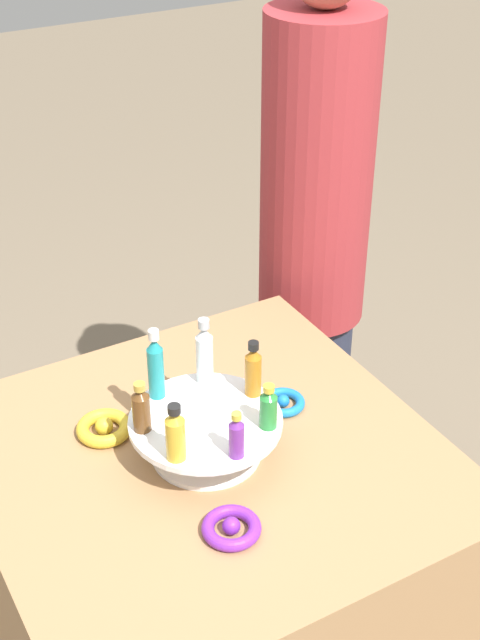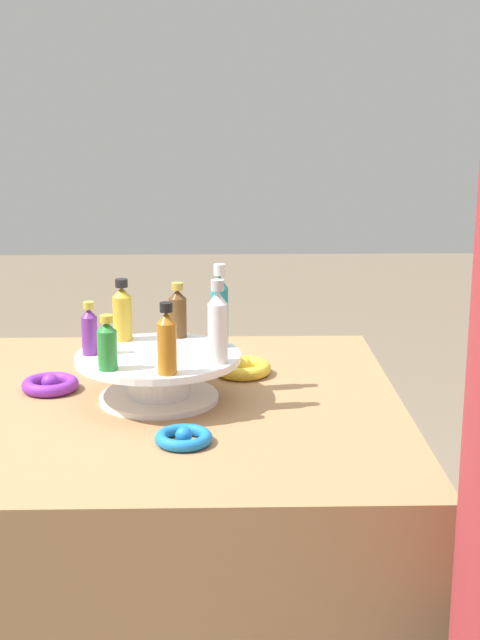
{
  "view_description": "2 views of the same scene",
  "coord_description": "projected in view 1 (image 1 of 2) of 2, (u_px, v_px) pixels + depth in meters",
  "views": [
    {
      "loc": [
        -1.11,
        0.56,
        1.88
      ],
      "look_at": [
        0.13,
        -0.14,
        0.97
      ],
      "focal_mm": 50.0,
      "sensor_mm": 36.0,
      "label": 1
    },
    {
      "loc": [
        0.1,
        -1.43,
        1.29
      ],
      "look_at": [
        0.13,
        -0.15,
        0.97
      ],
      "focal_mm": 50.0,
      "sensor_mm": 36.0,
      "label": 2
    }
  ],
  "objects": [
    {
      "name": "bottle_green",
      "position": [
        268.0,
        408.0,
        1.54
      ],
      "size": [
        0.03,
        0.03,
        0.09
      ],
      "color": "#288438",
      "rests_on": "display_stand"
    },
    {
      "name": "bottle_gold",
      "position": [
        175.0,
        434.0,
        1.47
      ],
      "size": [
        0.03,
        0.03,
        0.11
      ],
      "color": "gold",
      "rests_on": "display_stand"
    },
    {
      "name": "ribbon_bow_purple",
      "position": [
        231.0,
        528.0,
        1.46
      ],
      "size": [
        0.1,
        0.1,
        0.03
      ],
      "color": "purple",
      "rests_on": "party_table"
    },
    {
      "name": "ribbon_bow_gold",
      "position": [
        104.0,
        428.0,
        1.67
      ],
      "size": [
        0.11,
        0.11,
        0.03
      ],
      "color": "gold",
      "rests_on": "party_table"
    },
    {
      "name": "ribbon_bow_blue",
      "position": [
        283.0,
        402.0,
        1.74
      ],
      "size": [
        0.09,
        0.09,
        0.03
      ],
      "color": "blue",
      "rests_on": "party_table"
    },
    {
      "name": "bottle_teal",
      "position": [
        156.0,
        366.0,
        1.6
      ],
      "size": [
        0.03,
        0.03,
        0.14
      ],
      "color": "teal",
      "rests_on": "display_stand"
    },
    {
      "name": "bottle_clear",
      "position": [
        204.0,
        353.0,
        1.64
      ],
      "size": [
        0.03,
        0.03,
        0.14
      ],
      "color": "silver",
      "rests_on": "display_stand"
    },
    {
      "name": "person_figure",
      "position": [
        312.0,
        264.0,
        2.22
      ],
      "size": [
        0.27,
        0.27,
        1.57
      ],
      "rotation": [
        0.0,
        0.0,
        2.29
      ],
      "color": "#282D42",
      "rests_on": "ground_plane"
    },
    {
      "name": "party_table",
      "position": [
        210.0,
        599.0,
        1.84
      ],
      "size": [
        0.82,
        0.82,
        0.79
      ],
      "color": "#9E754C",
      "rests_on": "ground_plane"
    },
    {
      "name": "display_stand",
      "position": [
        206.0,
        432.0,
        1.6
      ],
      "size": [
        0.28,
        0.28,
        0.08
      ],
      "color": "white",
      "rests_on": "party_table"
    },
    {
      "name": "bottle_amber",
      "position": [
        253.0,
        370.0,
        1.62
      ],
      "size": [
        0.03,
        0.03,
        0.11
      ],
      "color": "#AD6B19",
      "rests_on": "display_stand"
    },
    {
      "name": "bottle_brown",
      "position": [
        141.0,
        408.0,
        1.53
      ],
      "size": [
        0.03,
        0.03,
        0.1
      ],
      "color": "brown",
      "rests_on": "display_stand"
    },
    {
      "name": "bottle_purple",
      "position": [
        235.0,
        437.0,
        1.48
      ],
      "size": [
        0.03,
        0.03,
        0.09
      ],
      "color": "#702D93",
      "rests_on": "display_stand"
    }
  ]
}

